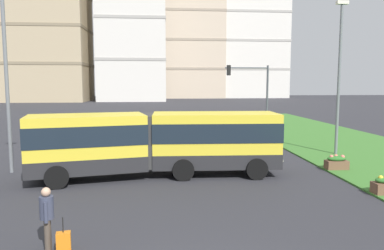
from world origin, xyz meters
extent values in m
cube|color=yellow|center=(1.60, 10.77, 1.73)|extent=(6.07, 2.68, 2.55)
cube|color=#262628|center=(1.60, 10.77, 0.80)|extent=(6.09, 2.70, 0.70)
cube|color=#19232D|center=(1.60, 10.77, 2.15)|extent=(6.12, 2.72, 0.90)
cube|color=yellow|center=(-4.43, 10.22, 1.73)|extent=(5.61, 3.54, 2.55)
cube|color=#262628|center=(-4.43, 10.22, 0.80)|extent=(5.63, 3.56, 0.70)
cube|color=#19232D|center=(-4.43, 10.22, 2.15)|extent=(5.66, 3.58, 0.90)
cylinder|color=#383838|center=(-1.40, 10.87, 1.72)|extent=(2.40, 2.40, 2.45)
cylinder|color=black|center=(3.44, 11.97, 0.50)|extent=(1.01, 0.31, 1.00)
cylinder|color=black|center=(3.36, 9.47, 0.50)|extent=(1.01, 0.31, 1.00)
cylinder|color=black|center=(0.04, 12.07, 0.50)|extent=(1.01, 0.31, 1.00)
cylinder|color=black|center=(-0.03, 9.57, 0.50)|extent=(1.01, 0.31, 1.00)
cylinder|color=black|center=(-5.96, 11.16, 0.50)|extent=(1.04, 0.48, 1.00)
cylinder|color=black|center=(-5.43, 8.72, 0.50)|extent=(1.04, 0.48, 1.00)
sphere|color=#F9EFC6|center=(4.65, 11.58, 0.80)|extent=(0.24, 0.24, 0.24)
sphere|color=#F9EFC6|center=(4.59, 9.78, 0.80)|extent=(0.24, 0.24, 0.24)
cube|color=slate|center=(-6.00, 18.65, 0.58)|extent=(4.48, 2.00, 0.80)
cube|color=black|center=(-6.15, 18.66, 1.28)|extent=(2.45, 1.79, 0.60)
cylinder|color=black|center=(-4.46, 19.48, 0.32)|extent=(0.65, 0.25, 0.64)
cylinder|color=black|center=(-4.54, 17.68, 0.32)|extent=(0.65, 0.25, 0.64)
cylinder|color=black|center=(-7.46, 19.62, 0.32)|extent=(0.65, 0.25, 0.64)
cylinder|color=black|center=(-7.54, 17.82, 0.32)|extent=(0.65, 0.25, 0.64)
cylinder|color=#4C4238|center=(-4.02, 2.68, 0.45)|extent=(0.16, 0.16, 0.90)
cylinder|color=#4C4238|center=(-4.06, 2.88, 0.45)|extent=(0.16, 0.16, 0.90)
cylinder|color=#383D51|center=(-4.04, 2.78, 1.20)|extent=(0.36, 0.36, 0.60)
sphere|color=tan|center=(-4.04, 2.78, 1.62)|extent=(0.24, 0.24, 0.24)
cylinder|color=#383D51|center=(-3.99, 2.54, 1.15)|extent=(0.10, 0.10, 0.55)
cylinder|color=#383D51|center=(-4.08, 3.01, 1.15)|extent=(0.10, 0.10, 0.55)
cube|color=orange|center=(-3.59, 2.58, 0.31)|extent=(0.40, 0.30, 0.56)
cylinder|color=black|center=(-3.59, 2.58, 0.80)|extent=(0.03, 0.03, 0.40)
sphere|color=yellow|center=(7.61, 6.68, 0.72)|extent=(0.20, 0.20, 0.20)
cube|color=brown|center=(7.89, 10.88, 0.30)|extent=(1.10, 0.56, 0.44)
ellipsoid|color=#2D6B28|center=(7.89, 10.88, 0.62)|extent=(0.99, 0.50, 0.28)
sphere|color=#EF7566|center=(7.61, 10.88, 0.72)|extent=(0.20, 0.20, 0.20)
sphere|color=#EF7566|center=(7.89, 10.96, 0.72)|extent=(0.20, 0.20, 0.20)
sphere|color=#EF7566|center=(8.17, 10.82, 0.72)|extent=(0.20, 0.20, 0.20)
cylinder|color=#474C51|center=(7.49, 22.00, 2.93)|extent=(0.16, 0.16, 5.87)
cylinder|color=#474C51|center=(5.77, 22.00, 5.67)|extent=(3.45, 0.10, 0.10)
cube|color=black|center=(4.34, 22.00, 5.47)|extent=(0.28, 0.28, 0.80)
sphere|color=red|center=(4.34, 22.00, 5.72)|extent=(0.16, 0.16, 0.16)
sphere|color=yellow|center=(4.34, 22.00, 5.46)|extent=(0.16, 0.16, 0.16)
sphere|color=green|center=(4.34, 22.00, 5.20)|extent=(0.16, 0.16, 0.16)
cylinder|color=slate|center=(-8.50, 11.89, 4.51)|extent=(0.18, 0.18, 9.01)
cylinder|color=slate|center=(9.79, 14.80, 4.55)|extent=(0.18, 0.18, 9.11)
cube|color=white|center=(9.79, 14.80, 9.21)|extent=(0.70, 0.28, 0.20)
cube|color=tan|center=(-30.00, 89.34, 17.55)|extent=(21.48, 16.18, 35.11)
cube|color=#85765B|center=(-30.00, 89.34, 9.13)|extent=(21.68, 16.38, 0.70)
cube|color=#85765B|center=(-30.00, 89.34, 17.90)|extent=(21.68, 16.38, 0.70)
cube|color=silver|center=(-8.08, 90.35, 19.82)|extent=(16.86, 15.02, 39.64)
cube|color=#A4A099|center=(-8.08, 90.35, 10.26)|extent=(17.06, 15.22, 0.70)
cube|color=#A4A099|center=(-8.08, 90.35, 20.17)|extent=(17.06, 15.22, 0.70)
cube|color=#C6B299|center=(9.33, 111.60, 25.51)|extent=(18.35, 19.01, 51.01)
cube|color=gray|center=(9.33, 111.60, 8.85)|extent=(18.55, 19.21, 0.70)
cube|color=gray|center=(9.33, 111.60, 17.35)|extent=(18.55, 19.21, 0.70)
cube|color=gray|center=(9.33, 111.60, 25.86)|extent=(18.55, 19.21, 0.70)
cube|color=silver|center=(27.91, 111.77, 21.32)|extent=(21.15, 17.82, 42.65)
cube|color=#A4A099|center=(27.91, 111.77, 8.88)|extent=(21.35, 18.02, 0.70)
cube|color=#A4A099|center=(27.91, 111.77, 17.41)|extent=(21.35, 18.02, 0.70)
cube|color=#A4A099|center=(27.91, 111.77, 25.94)|extent=(21.35, 18.02, 0.70)
camera|label=1|loc=(-1.05, -6.77, 4.42)|focal=34.28mm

